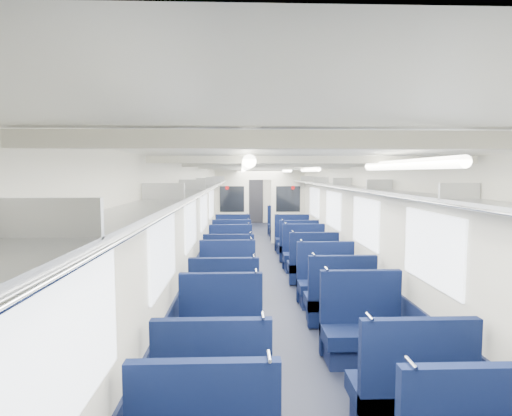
{
  "coord_description": "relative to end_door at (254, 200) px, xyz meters",
  "views": [
    {
      "loc": [
        -0.59,
        -9.38,
        2.2
      ],
      "look_at": [
        -0.18,
        2.04,
        1.24
      ],
      "focal_mm": 29.12,
      "sensor_mm": 36.0,
      "label": 1
    }
  ],
  "objects": [
    {
      "name": "floor",
      "position": [
        0.0,
        -8.94,
        -1.0
      ],
      "size": [
        2.8,
        18.0,
        0.01
      ],
      "primitive_type": "cube",
      "color": "black",
      "rests_on": "ground"
    },
    {
      "name": "ceiling",
      "position": [
        0.0,
        -8.94,
        1.35
      ],
      "size": [
        2.8,
        18.0,
        0.01
      ],
      "primitive_type": "cube",
      "color": "silver",
      "rests_on": "wall_left"
    },
    {
      "name": "wall_left",
      "position": [
        -1.4,
        -8.94,
        0.18
      ],
      "size": [
        0.02,
        18.0,
        2.35
      ],
      "primitive_type": "cube",
      "color": "beige",
      "rests_on": "floor"
    },
    {
      "name": "dado_left",
      "position": [
        -1.39,
        -8.94,
        -0.65
      ],
      "size": [
        0.03,
        17.9,
        0.7
      ],
      "primitive_type": "cube",
      "color": "black",
      "rests_on": "floor"
    },
    {
      "name": "wall_right",
      "position": [
        1.4,
        -8.94,
        0.18
      ],
      "size": [
        0.02,
        18.0,
        2.35
      ],
      "primitive_type": "cube",
      "color": "beige",
      "rests_on": "floor"
    },
    {
      "name": "dado_right",
      "position": [
        1.39,
        -8.94,
        -0.65
      ],
      "size": [
        0.03,
        17.9,
        0.7
      ],
      "primitive_type": "cube",
      "color": "black",
      "rests_on": "floor"
    },
    {
      "name": "wall_far",
      "position": [
        0.0,
        0.06,
        0.18
      ],
      "size": [
        2.8,
        0.02,
        2.35
      ],
      "primitive_type": "cube",
      "color": "beige",
      "rests_on": "floor"
    },
    {
      "name": "luggage_rack_left",
      "position": [
        -1.21,
        -8.94,
        0.97
      ],
      "size": [
        0.36,
        17.4,
        0.18
      ],
      "color": "#B2B5BA",
      "rests_on": "wall_left"
    },
    {
      "name": "luggage_rack_right",
      "position": [
        1.21,
        -8.94,
        0.97
      ],
      "size": [
        0.36,
        17.4,
        0.18
      ],
      "color": "#B2B5BA",
      "rests_on": "wall_right"
    },
    {
      "name": "windows",
      "position": [
        0.0,
        -9.4,
        0.42
      ],
      "size": [
        2.78,
        15.6,
        0.75
      ],
      "color": "white",
      "rests_on": "wall_left"
    },
    {
      "name": "ceiling_fittings",
      "position": [
        0.0,
        -9.2,
        1.29
      ],
      "size": [
        2.7,
        16.06,
        0.11
      ],
      "color": "beige",
      "rests_on": "ceiling"
    },
    {
      "name": "end_door",
      "position": [
        0.0,
        0.0,
        0.0
      ],
      "size": [
        0.75,
        0.06,
        2.0
      ],
      "primitive_type": "cube",
      "color": "black",
      "rests_on": "floor"
    },
    {
      "name": "bulkhead",
      "position": [
        -0.0,
        -5.39,
        0.23
      ],
      "size": [
        2.8,
        0.1,
        2.35
      ],
      "color": "beige",
      "rests_on": "floor"
    },
    {
      "name": "seat_4",
      "position": [
        -0.83,
        -14.98,
        -0.67
      ],
      "size": [
        0.97,
        0.53,
        1.08
      ],
      "color": "#0C163B",
      "rests_on": "floor"
    },
    {
      "name": "seat_5",
      "position": [
        0.83,
        -15.03,
        -0.67
      ],
      "size": [
        0.97,
        0.53,
        1.08
      ],
      "color": "#0C163B",
      "rests_on": "floor"
    },
    {
      "name": "seat_6",
      "position": [
        -0.83,
        -13.73,
        -0.67
      ],
      "size": [
        0.97,
        0.53,
        1.08
      ],
      "color": "#0C163B",
      "rests_on": "floor"
    },
    {
      "name": "seat_7",
      "position": [
        0.83,
        -13.65,
        -0.67
      ],
      "size": [
        0.97,
        0.53,
        1.08
      ],
      "color": "#0C163B",
      "rests_on": "floor"
    },
    {
      "name": "seat_8",
      "position": [
        -0.83,
        -12.6,
        -0.67
      ],
      "size": [
        0.97,
        0.53,
        1.08
      ],
      "color": "#0C163B",
      "rests_on": "floor"
    },
    {
      "name": "seat_9",
      "position": [
        0.83,
        -12.5,
        -0.67
      ],
      "size": [
        0.97,
        0.53,
        1.08
      ],
      "color": "#0C163B",
      "rests_on": "floor"
    },
    {
      "name": "seat_10",
      "position": [
        -0.83,
        -11.35,
        -0.67
      ],
      "size": [
        0.97,
        0.53,
        1.08
      ],
      "color": "#0C163B",
      "rests_on": "floor"
    },
    {
      "name": "seat_11",
      "position": [
        0.83,
        -11.58,
        -0.67
      ],
      "size": [
        0.97,
        0.53,
        1.08
      ],
      "color": "#0C163B",
      "rests_on": "floor"
    },
    {
      "name": "seat_12",
      "position": [
        -0.83,
        -10.4,
        -0.67
      ],
      "size": [
        0.97,
        0.53,
        1.08
      ],
      "color": "#0C163B",
      "rests_on": "floor"
    },
    {
      "name": "seat_13",
      "position": [
        0.83,
        -10.22,
        -0.67
      ],
      "size": [
        0.97,
        0.53,
        1.08
      ],
      "color": "#0C163B",
      "rests_on": "floor"
    },
    {
      "name": "seat_14",
      "position": [
        -0.83,
        -9.18,
        -0.67
      ],
      "size": [
        0.97,
        0.53,
        1.08
      ],
      "color": "#0C163B",
      "rests_on": "floor"
    },
    {
      "name": "seat_15",
      "position": [
        0.83,
        -9.12,
        -0.67
      ],
      "size": [
        0.97,
        0.53,
        1.08
      ],
      "color": "#0C163B",
      "rests_on": "floor"
    },
    {
      "name": "seat_16",
      "position": [
        -0.83,
        -7.92,
        -0.67
      ],
      "size": [
        0.97,
        0.53,
        1.08
      ],
      "color": "#0C163B",
      "rests_on": "floor"
    },
    {
      "name": "seat_17",
      "position": [
        0.83,
        -8.13,
        -0.67
      ],
      "size": [
        0.97,
        0.53,
        1.08
      ],
      "color": "#0C163B",
      "rests_on": "floor"
    },
    {
      "name": "seat_18",
      "position": [
        -0.83,
        -6.86,
        -0.67
      ],
      "size": [
        0.97,
        0.53,
        1.08
      ],
      "color": "#0C163B",
      "rests_on": "floor"
    },
    {
      "name": "seat_19",
      "position": [
        0.83,
        -6.94,
        -0.67
      ],
      "size": [
        0.97,
        0.53,
        1.08
      ],
      "color": "#0C163B",
      "rests_on": "floor"
    },
    {
      "name": "seat_20",
      "position": [
        -0.83,
        -4.75,
        -0.67
      ],
      "size": [
        0.97,
        0.53,
        1.08
      ],
      "color": "#0C163B",
      "rests_on": "floor"
    },
    {
      "name": "seat_21",
      "position": [
        0.83,
        -4.83,
        -0.67
      ],
      "size": [
        0.97,
        0.53,
        1.08
      ],
      "color": "#0C163B",
      "rests_on": "floor"
    },
    {
      "name": "seat_22",
      "position": [
        -0.83,
        -3.67,
        -0.67
      ],
      "size": [
        0.97,
        0.53,
        1.08
      ],
      "color": "#0C163B",
      "rests_on": "floor"
    },
    {
      "name": "seat_23",
      "position": [
        0.83,
        -3.78,
        -0.67
      ],
      "size": [
        0.97,
        0.53,
        1.08
      ],
      "color": "#0C163B",
      "rests_on": "floor"
    }
  ]
}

